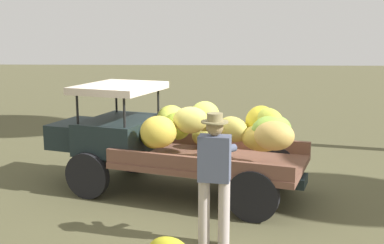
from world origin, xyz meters
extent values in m
plane|color=brown|center=(0.00, 0.00, 0.00)|extent=(60.00, 60.00, 0.00)
cube|color=black|center=(-0.25, -0.01, 0.44)|extent=(3.94, 1.68, 0.16)
cylinder|color=black|center=(1.37, 0.29, 0.39)|extent=(0.78, 0.38, 0.77)
cylinder|color=black|center=(0.87, -1.23, 0.39)|extent=(0.78, 0.38, 0.77)
cylinder|color=black|center=(-1.28, 1.17, 0.39)|extent=(0.78, 0.38, 0.77)
cylinder|color=black|center=(-1.79, -0.35, 0.39)|extent=(0.78, 0.38, 0.77)
cube|color=brown|center=(-0.68, 0.13, 0.62)|extent=(3.39, 2.58, 0.10)
cube|color=brown|center=(-0.43, 0.89, 0.78)|extent=(2.87, 1.02, 0.22)
cube|color=brown|center=(-0.93, -0.63, 0.78)|extent=(2.87, 1.02, 0.22)
cube|color=black|center=(0.93, -0.40, 0.94)|extent=(1.52, 1.79, 0.55)
cube|color=black|center=(1.79, -0.69, 0.89)|extent=(1.00, 1.23, 0.44)
cylinder|color=black|center=(1.55, 0.07, 1.49)|extent=(0.04, 0.04, 0.55)
cylinder|color=black|center=(1.15, -1.16, 1.49)|extent=(0.04, 0.04, 0.55)
cylinder|color=black|center=(0.72, 0.35, 1.49)|extent=(0.04, 0.04, 0.55)
cylinder|color=black|center=(0.31, -0.88, 1.49)|extent=(0.04, 0.04, 0.55)
cube|color=beige|center=(0.93, -0.40, 1.77)|extent=(1.64, 1.83, 0.12)
ellipsoid|color=#94AF2D|center=(-0.07, -0.28, 1.12)|extent=(0.66, 0.64, 0.50)
ellipsoid|color=gold|center=(0.16, 0.45, 1.17)|extent=(0.59, 0.63, 0.64)
ellipsoid|color=tan|center=(-1.60, 0.91, 1.23)|extent=(0.67, 0.61, 0.49)
ellipsoid|color=#B5C449|center=(-0.55, -0.12, 1.33)|extent=(0.84, 0.83, 0.65)
ellipsoid|color=#B7C33C|center=(-1.56, 0.38, 1.32)|extent=(0.73, 0.73, 0.54)
ellipsoid|color=gold|center=(-1.46, 0.55, 1.11)|extent=(0.78, 0.71, 0.49)
ellipsoid|color=gold|center=(-1.46, 0.27, 1.32)|extent=(0.71, 0.77, 0.64)
ellipsoid|color=#8AB441|center=(-1.60, 0.51, 1.22)|extent=(0.77, 0.61, 0.53)
ellipsoid|color=#C9BC53|center=(-0.34, 0.34, 1.35)|extent=(0.57, 0.38, 0.43)
ellipsoid|color=#BEB653|center=(-0.57, -0.56, 0.88)|extent=(0.57, 0.56, 0.45)
ellipsoid|color=#B4BE42|center=(0.06, -0.74, 1.18)|extent=(0.65, 0.63, 0.56)
ellipsoid|color=yellow|center=(0.30, 0.02, 1.04)|extent=(0.56, 0.60, 0.57)
ellipsoid|color=gold|center=(-1.02, 0.31, 1.20)|extent=(0.77, 0.80, 0.54)
cylinder|color=#BDAEAA|center=(-0.59, 1.95, 0.44)|extent=(0.15, 0.15, 0.87)
cylinder|color=#BDAEAA|center=(-0.85, 1.99, 0.44)|extent=(0.15, 0.15, 0.87)
cube|color=#525972|center=(-0.72, 1.97, 1.16)|extent=(0.43, 0.30, 0.59)
cylinder|color=#525972|center=(-0.63, 1.86, 1.25)|extent=(0.29, 0.40, 0.10)
cylinder|color=#525972|center=(-0.83, 1.89, 1.25)|extent=(0.36, 0.35, 0.10)
sphere|color=#987B50|center=(-0.72, 1.97, 1.57)|extent=(0.22, 0.22, 0.22)
cylinder|color=#8F8156|center=(-0.72, 1.97, 1.63)|extent=(0.34, 0.34, 0.02)
cylinder|color=#8F8156|center=(-0.72, 1.97, 1.69)|extent=(0.20, 0.20, 0.10)
camera|label=1|loc=(-0.69, 7.87, 2.77)|focal=45.16mm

